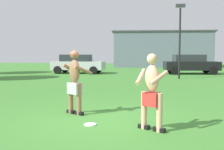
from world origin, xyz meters
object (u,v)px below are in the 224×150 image
Objects in this scene: player_near at (152,90)px; player_in_gray at (75,79)px; car_black_mid_lot at (190,64)px; lamp_post at (180,32)px; frisbee at (90,124)px; car_silver_near_post at (78,64)px.

player_in_gray reaches higher than player_near.
player_near is at bearing -35.30° from player_in_gray.
player_near is 17.00m from car_black_mid_lot.
lamp_post is (2.61, 12.12, 2.17)m from player_near.
frisbee is at bearing -108.72° from lamp_post.
frisbee is (0.59, -1.08, -0.96)m from player_in_gray.
player_in_gray is at bearing -78.34° from car_silver_near_post.
player_in_gray is 16.29m from car_black_mid_lot.
player_in_gray is at bearing -112.45° from car_black_mid_lot.
player_near is 0.94× the size of player_in_gray.
car_silver_near_post is 1.01× the size of car_black_mid_lot.
player_near is 12.59m from lamp_post.
frisbee is at bearing 167.01° from player_near.
frisbee is at bearing -61.27° from player_in_gray.
player_in_gray is 5.97× the size of frisbee.
player_near is at bearing -102.15° from lamp_post.
lamp_post reaches higher than player_in_gray.
lamp_post is at bearing 77.85° from player_near.
car_black_mid_lot is at bearing 0.50° from car_silver_near_post.
car_silver_near_post is at bearing 101.66° from player_in_gray.
frisbee is 12.82m from lamp_post.
player_in_gray is 1.57m from frisbee.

